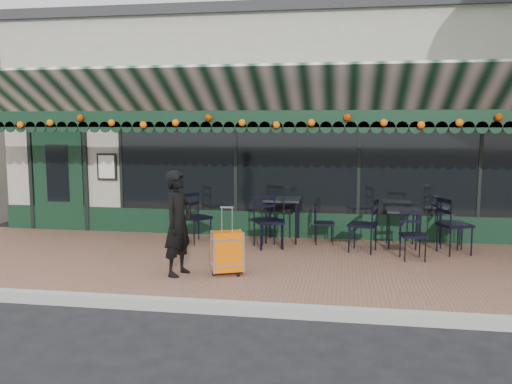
% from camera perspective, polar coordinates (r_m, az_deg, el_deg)
% --- Properties ---
extents(ground, '(80.00, 80.00, 0.00)m').
position_cam_1_polar(ground, '(7.03, -0.49, -12.58)').
color(ground, black).
rests_on(ground, ground).
extents(sidewalk, '(18.00, 4.00, 0.15)m').
position_cam_1_polar(sidewalk, '(8.90, 1.73, -7.81)').
color(sidewalk, brown).
rests_on(sidewalk, ground).
extents(curb, '(18.00, 0.16, 0.15)m').
position_cam_1_polar(curb, '(6.93, -0.60, -12.21)').
color(curb, '#9E9E99').
rests_on(curb, ground).
extents(restaurant_building, '(12.00, 9.60, 4.50)m').
position_cam_1_polar(restaurant_building, '(14.40, 4.85, 6.75)').
color(restaurant_building, gray).
rests_on(restaurant_building, ground).
extents(woman, '(0.51, 0.65, 1.55)m').
position_cam_1_polar(woman, '(8.05, -8.19, -3.28)').
color(woman, black).
rests_on(woman, sidewalk).
extents(suitcase, '(0.50, 0.40, 1.01)m').
position_cam_1_polar(suitcase, '(8.07, -3.04, -6.35)').
color(suitcase, '#E05E07').
rests_on(suitcase, sidewalk).
extents(cafe_table_a, '(0.56, 0.56, 0.69)m').
position_cam_1_polar(cafe_table_a, '(10.15, 15.10, -2.17)').
color(cafe_table_a, black).
rests_on(cafe_table_a, sidewalk).
extents(cafe_table_b, '(0.67, 0.67, 0.83)m').
position_cam_1_polar(cafe_table_b, '(10.29, 2.83, -1.11)').
color(cafe_table_b, black).
rests_on(cafe_table_b, sidewalk).
extents(chair_a_left, '(0.58, 0.58, 0.94)m').
position_cam_1_polar(chair_a_left, '(9.64, 11.18, -3.46)').
color(chair_a_left, black).
rests_on(chair_a_left, sidewalk).
extents(chair_a_right, '(0.48, 0.48, 0.86)m').
position_cam_1_polar(chair_a_right, '(10.43, 19.85, -3.15)').
color(chair_a_right, black).
rests_on(chair_a_right, sidewalk).
extents(chair_a_front, '(0.45, 0.45, 0.80)m').
position_cam_1_polar(chair_a_front, '(9.28, 16.20, -4.46)').
color(chair_a_front, black).
rests_on(chair_a_front, sidewalk).
extents(chair_a_extra, '(0.64, 0.64, 0.99)m').
position_cam_1_polar(chair_a_extra, '(9.91, 20.20, -3.33)').
color(chair_a_extra, black).
rests_on(chair_a_extra, sidewalk).
extents(chair_b_left, '(0.51, 0.51, 0.92)m').
position_cam_1_polar(chair_b_left, '(9.78, 1.76, -3.22)').
color(chair_b_left, black).
rests_on(chair_b_left, sidewalk).
extents(chair_b_right, '(0.42, 0.42, 0.76)m').
position_cam_1_polar(chair_b_right, '(10.18, 7.18, -3.33)').
color(chair_b_right, black).
rests_on(chair_b_right, sidewalk).
extents(chair_b_front, '(0.64, 0.64, 0.96)m').
position_cam_1_polar(chair_b_front, '(9.76, 1.25, -3.12)').
color(chair_b_front, black).
rests_on(chair_b_front, sidewalk).
extents(chair_solo, '(0.66, 0.66, 0.94)m').
position_cam_1_polar(chair_solo, '(10.24, -6.32, -2.74)').
color(chair_solo, black).
rests_on(chair_solo, sidewalk).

